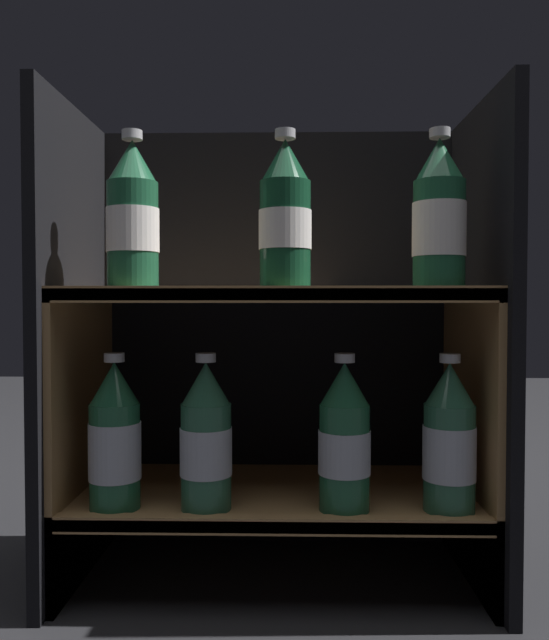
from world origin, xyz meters
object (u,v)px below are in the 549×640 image
bottle_lower_front_3 (449,442)px  bottle_upper_front_1 (285,218)px  bottle_upper_front_0 (133,219)px  bottle_upper_front_2 (439,219)px  bottle_lower_front_0 (115,440)px  bottle_lower_front_2 (344,441)px  bottle_lower_front_1 (206,440)px

bottle_lower_front_3 → bottle_upper_front_1: bearing=-180.0°
bottle_upper_front_0 → bottle_lower_front_3: bearing=0.0°
bottle_upper_front_2 → bottle_lower_front_0: 0.61m
bottle_upper_front_0 → bottle_upper_front_2: 0.47m
bottle_upper_front_2 → bottle_lower_front_3: bearing=0.0°
bottle_upper_front_0 → bottle_upper_front_1: same height
bottle_upper_front_0 → bottle_lower_front_2: (0.33, 0.00, -0.35)m
bottle_upper_front_0 → bottle_upper_front_2: (0.47, 0.00, -0.00)m
bottle_upper_front_2 → bottle_lower_front_1: bearing=180.0°
bottle_lower_front_2 → bottle_upper_front_0: bearing=180.0°
bottle_upper_front_1 → bottle_upper_front_0: bearing=180.0°
bottle_upper_front_1 → bottle_upper_front_2: (0.24, 0.00, -0.00)m
bottle_upper_front_2 → bottle_lower_front_3: (0.02, 0.00, -0.35)m
bottle_lower_front_0 → bottle_lower_front_3: size_ratio=1.00×
bottle_lower_front_0 → bottle_lower_front_1: bearing=0.0°
bottle_lower_front_2 → bottle_lower_front_3: same height
bottle_upper_front_2 → bottle_lower_front_2: bearing=-180.0°
bottle_lower_front_2 → bottle_lower_front_0: bearing=180.0°
bottle_lower_front_1 → bottle_lower_front_2: 0.22m
bottle_upper_front_1 → bottle_lower_front_0: size_ratio=1.00×
bottle_lower_front_1 → bottle_lower_front_0: bearing=-180.0°
bottle_lower_front_0 → bottle_lower_front_2: 0.36m
bottle_upper_front_2 → bottle_lower_front_1: (-0.36, 0.00, -0.34)m
bottle_lower_front_1 → bottle_lower_front_3: (0.38, -0.00, -0.00)m
bottle_upper_front_0 → bottle_upper_front_2: bearing=0.0°
bottle_upper_front_1 → bottle_lower_front_3: (0.26, 0.00, -0.35)m
bottle_upper_front_1 → bottle_lower_front_2: (0.09, 0.00, -0.35)m
bottle_upper_front_1 → bottle_lower_front_0: bottle_upper_front_1 is taller
bottle_lower_front_2 → bottle_upper_front_1: bearing=180.0°
bottle_upper_front_2 → bottle_lower_front_3: 0.35m
bottle_lower_front_2 → bottle_lower_front_3: (0.16, 0.00, -0.00)m
bottle_upper_front_0 → bottle_lower_front_0: 0.35m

